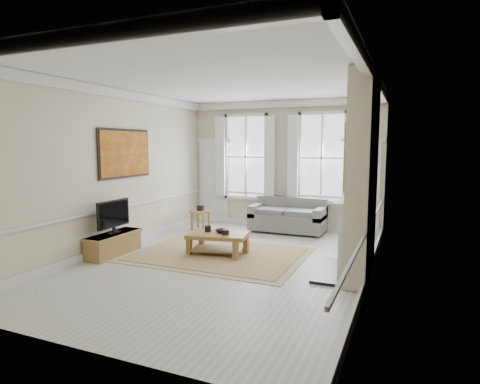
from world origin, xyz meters
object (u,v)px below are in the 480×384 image
at_px(coffee_table, 218,237).
at_px(tv_stand, 114,244).
at_px(side_table, 201,215).
at_px(sofa, 288,218).

distance_m(coffee_table, tv_stand, 2.12).
distance_m(side_table, coffee_table, 2.53).
bearing_deg(side_table, sofa, 16.44).
bearing_deg(sofa, side_table, -163.56).
bearing_deg(coffee_table, tv_stand, -167.46).
xyz_separation_m(coffee_table, tv_stand, (-1.94, -0.85, -0.14)).
bearing_deg(tv_stand, sofa, 53.14).
relative_size(side_table, coffee_table, 0.41).
bearing_deg(coffee_table, side_table, 115.46).
bearing_deg(sofa, coffee_table, -104.75).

